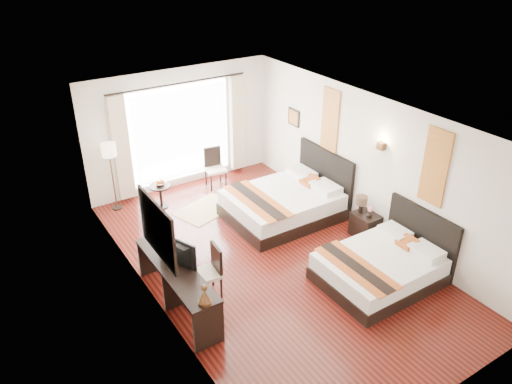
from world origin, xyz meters
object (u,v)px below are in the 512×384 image
window_chair (216,175)px  floor_lamp (109,154)px  nightstand (365,225)px  vase (370,215)px  bed_far (286,202)px  console_desk (177,287)px  fruit_bowl (160,184)px  television (173,253)px  desk_chair (208,281)px  table_lamp (362,202)px  bed_near (383,266)px  side_table (161,196)px

window_chair → floor_lamp: bearing=-87.9°
nightstand → vase: bearing=-101.5°
bed_far → window_chair: (-0.58, 2.05, -0.05)m
console_desk → fruit_bowl: bearing=71.3°
television → floor_lamp: (0.19, 3.59, 0.31)m
fruit_bowl → vase: bearing=-49.5°
window_chair → desk_chair: bearing=-22.5°
bed_far → vase: (0.84, -1.60, 0.22)m
table_lamp → window_chair: window_chair is taller
nightstand → bed_near: bearing=-121.5°
television → nightstand: bearing=-114.4°
nightstand → console_desk: size_ratio=0.24×
vase → television: bearing=175.8°
floor_lamp → nightstand: bearing=-44.9°
bed_far → fruit_bowl: (-2.07, 1.81, 0.22)m
vase → desk_chair: 3.47m
bed_far → table_lamp: bed_far is taller
television → fruit_bowl: (1.06, 3.11, -0.42)m
vase → side_table: vase is taller
table_lamp → desk_chair: desk_chair is taller
vase → window_chair: bearing=111.4°
vase → console_desk: console_desk is taller
nightstand → desk_chair: 3.47m
bed_near → fruit_bowl: 5.02m
nightstand → table_lamp: table_lamp is taller
fruit_bowl → side_table: bearing=-163.0°
television → side_table: (1.05, 3.11, -0.71)m
floor_lamp → side_table: bearing=-29.3°
table_lamp → side_table: table_lamp is taller
nightstand → fruit_bowl: (-2.93, 3.31, 0.31)m
bed_near → television: bearing=156.9°
desk_chair → floor_lamp: (-0.33, 3.69, 1.01)m
bed_near → nightstand: (0.73, 1.20, -0.05)m
desk_chair → console_desk: bearing=4.1°
vase → floor_lamp: (-3.78, 3.88, 0.73)m
console_desk → floor_lamp: 3.79m
bed_near → nightstand: 1.40m
floor_lamp → side_table: floor_lamp is taller
desk_chair → floor_lamp: bearing=-79.2°
vase → side_table: 4.50m
window_chair → side_table: bearing=-72.9°
nightstand → television: size_ratio=0.66×
floor_lamp → table_lamp: bearing=-44.1°
nightstand → vase: size_ratio=4.43×
nightstand → window_chair: bearing=112.2°
table_lamp → vase: bearing=-85.6°
console_desk → floor_lamp: floor_lamp is taller
window_chair → table_lamp: bearing=30.4°
nightstand → console_desk: console_desk is taller
bed_near → window_chair: bed_near is taller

